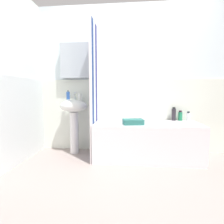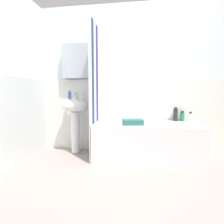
{
  "view_description": "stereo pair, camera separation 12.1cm",
  "coord_description": "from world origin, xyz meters",
  "px_view_note": "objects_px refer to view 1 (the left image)",
  "views": [
    {
      "loc": [
        -0.03,
        -1.75,
        0.98
      ],
      "look_at": [
        -0.28,
        0.82,
        0.7
      ],
      "focal_mm": 28.74,
      "sensor_mm": 36.0,
      "label": 1
    },
    {
      "loc": [
        0.09,
        -1.74,
        0.98
      ],
      "look_at": [
        -0.28,
        0.82,
        0.7
      ],
      "focal_mm": 28.74,
      "sensor_mm": 36.0,
      "label": 2
    }
  ],
  "objects_px": {
    "sink": "(74,114)",
    "conditioner_bottle": "(188,117)",
    "toothbrush_cup": "(80,97)",
    "shampoo_bottle": "(174,114)",
    "towel_folded": "(133,122)",
    "soap_dispenser": "(68,95)",
    "body_wash_bottle": "(180,116)",
    "bathtub": "(146,141)"
  },
  "relations": [
    {
      "from": "toothbrush_cup",
      "to": "conditioner_bottle",
      "type": "xyz_separation_m",
      "value": [
        1.72,
        0.03,
        -0.31
      ]
    },
    {
      "from": "shampoo_bottle",
      "to": "towel_folded",
      "type": "height_order",
      "value": "shampoo_bottle"
    },
    {
      "from": "shampoo_bottle",
      "to": "towel_folded",
      "type": "bearing_deg",
      "value": -147.23
    },
    {
      "from": "bathtub",
      "to": "towel_folded",
      "type": "xyz_separation_m",
      "value": [
        -0.2,
        -0.15,
        0.31
      ]
    },
    {
      "from": "sink",
      "to": "conditioner_bottle",
      "type": "bearing_deg",
      "value": 3.22
    },
    {
      "from": "toothbrush_cup",
      "to": "body_wash_bottle",
      "type": "height_order",
      "value": "toothbrush_cup"
    },
    {
      "from": "bathtub",
      "to": "towel_folded",
      "type": "relative_size",
      "value": 5.52
    },
    {
      "from": "conditioner_bottle",
      "to": "towel_folded",
      "type": "distance_m",
      "value": 0.95
    },
    {
      "from": "sink",
      "to": "conditioner_bottle",
      "type": "height_order",
      "value": "sink"
    },
    {
      "from": "body_wash_bottle",
      "to": "bathtub",
      "type": "bearing_deg",
      "value": -153.71
    },
    {
      "from": "bathtub",
      "to": "conditioner_bottle",
      "type": "xyz_separation_m",
      "value": [
        0.66,
        0.24,
        0.34
      ]
    },
    {
      "from": "bathtub",
      "to": "conditioner_bottle",
      "type": "distance_m",
      "value": 0.78
    },
    {
      "from": "bathtub",
      "to": "conditioner_bottle",
      "type": "bearing_deg",
      "value": 19.58
    },
    {
      "from": "sink",
      "to": "soap_dispenser",
      "type": "xyz_separation_m",
      "value": [
        -0.11,
        0.07,
        0.3
      ]
    },
    {
      "from": "soap_dispenser",
      "to": "towel_folded",
      "type": "xyz_separation_m",
      "value": [
        1.05,
        -0.35,
        -0.36
      ]
    },
    {
      "from": "bathtub",
      "to": "body_wash_bottle",
      "type": "height_order",
      "value": "body_wash_bottle"
    },
    {
      "from": "sink",
      "to": "shampoo_bottle",
      "type": "bearing_deg",
      "value": 4.95
    },
    {
      "from": "toothbrush_cup",
      "to": "soap_dispenser",
      "type": "bearing_deg",
      "value": -179.7
    },
    {
      "from": "soap_dispenser",
      "to": "toothbrush_cup",
      "type": "height_order",
      "value": "soap_dispenser"
    },
    {
      "from": "shampoo_bottle",
      "to": "towel_folded",
      "type": "distance_m",
      "value": 0.78
    },
    {
      "from": "soap_dispenser",
      "to": "toothbrush_cup",
      "type": "bearing_deg",
      "value": 0.3
    },
    {
      "from": "toothbrush_cup",
      "to": "shampoo_bottle",
      "type": "height_order",
      "value": "toothbrush_cup"
    },
    {
      "from": "body_wash_bottle",
      "to": "towel_folded",
      "type": "relative_size",
      "value": 0.57
    },
    {
      "from": "toothbrush_cup",
      "to": "shampoo_bottle",
      "type": "distance_m",
      "value": 1.53
    },
    {
      "from": "sink",
      "to": "soap_dispenser",
      "type": "height_order",
      "value": "soap_dispenser"
    },
    {
      "from": "sink",
      "to": "bathtub",
      "type": "xyz_separation_m",
      "value": [
        1.14,
        -0.13,
        -0.37
      ]
    },
    {
      "from": "towel_folded",
      "to": "toothbrush_cup",
      "type": "bearing_deg",
      "value": 157.62
    },
    {
      "from": "bathtub",
      "to": "body_wash_bottle",
      "type": "xyz_separation_m",
      "value": [
        0.55,
        0.27,
        0.34
      ]
    },
    {
      "from": "sink",
      "to": "body_wash_bottle",
      "type": "relative_size",
      "value": 5.52
    },
    {
      "from": "sink",
      "to": "toothbrush_cup",
      "type": "height_order",
      "value": "toothbrush_cup"
    },
    {
      "from": "toothbrush_cup",
      "to": "bathtub",
      "type": "distance_m",
      "value": 1.26
    },
    {
      "from": "soap_dispenser",
      "to": "towel_folded",
      "type": "distance_m",
      "value": 1.17
    },
    {
      "from": "soap_dispenser",
      "to": "toothbrush_cup",
      "type": "relative_size",
      "value": 1.55
    },
    {
      "from": "bathtub",
      "to": "toothbrush_cup",
      "type": "bearing_deg",
      "value": 169.1
    },
    {
      "from": "soap_dispenser",
      "to": "conditioner_bottle",
      "type": "distance_m",
      "value": 1.95
    },
    {
      "from": "towel_folded",
      "to": "bathtub",
      "type": "bearing_deg",
      "value": 36.17
    },
    {
      "from": "soap_dispenser",
      "to": "shampoo_bottle",
      "type": "xyz_separation_m",
      "value": [
        1.71,
        0.07,
        -0.3
      ]
    },
    {
      "from": "soap_dispenser",
      "to": "body_wash_bottle",
      "type": "height_order",
      "value": "soap_dispenser"
    },
    {
      "from": "body_wash_bottle",
      "to": "shampoo_bottle",
      "type": "xyz_separation_m",
      "value": [
        -0.1,
        -0.0,
        0.03
      ]
    },
    {
      "from": "sink",
      "to": "body_wash_bottle",
      "type": "xyz_separation_m",
      "value": [
        1.7,
        0.14,
        -0.02
      ]
    },
    {
      "from": "body_wash_bottle",
      "to": "toothbrush_cup",
      "type": "bearing_deg",
      "value": -177.53
    },
    {
      "from": "toothbrush_cup",
      "to": "body_wash_bottle",
      "type": "distance_m",
      "value": 1.64
    }
  ]
}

